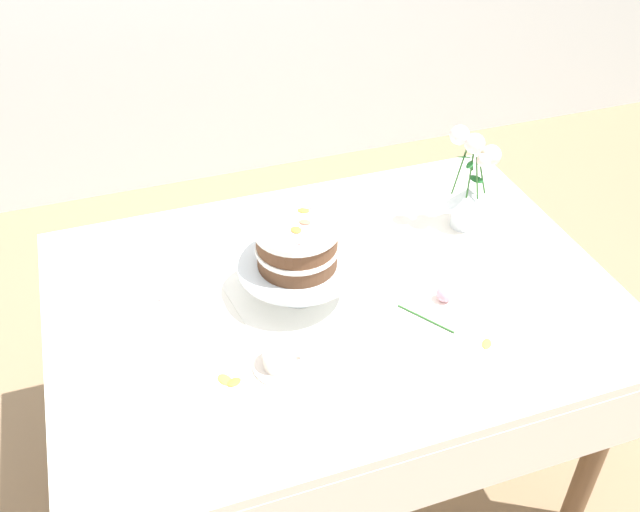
# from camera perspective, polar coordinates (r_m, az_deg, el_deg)

# --- Properties ---
(ground_plane) EXTENTS (12.00, 12.00, 0.00)m
(ground_plane) POSITION_cam_1_polar(r_m,az_deg,el_deg) (2.32, 0.91, -16.88)
(ground_plane) COLOR #8C7051
(dining_table) EXTENTS (1.40, 1.00, 0.74)m
(dining_table) POSITION_cam_1_polar(r_m,az_deg,el_deg) (1.82, 1.32, -5.46)
(dining_table) COLOR white
(dining_table) RESTS_ON ground
(linen_napkin) EXTENTS (0.36, 0.36, 0.00)m
(linen_napkin) POSITION_cam_1_polar(r_m,az_deg,el_deg) (1.76, -1.78, -3.11)
(linen_napkin) COLOR white
(linen_napkin) RESTS_ON dining_table
(cake_stand) EXTENTS (0.29, 0.29, 0.10)m
(cake_stand) POSITION_cam_1_polar(r_m,az_deg,el_deg) (1.71, -1.83, -1.05)
(cake_stand) COLOR silver
(cake_stand) RESTS_ON linen_napkin
(layer_cake) EXTENTS (0.20, 0.20, 0.12)m
(layer_cake) POSITION_cam_1_polar(r_m,az_deg,el_deg) (1.66, -1.88, 0.95)
(layer_cake) COLOR brown
(layer_cake) RESTS_ON cake_stand
(flower_vase) EXTENTS (0.14, 0.11, 0.31)m
(flower_vase) POSITION_cam_1_polar(r_m,az_deg,el_deg) (1.96, 12.04, 5.73)
(flower_vase) COLOR silver
(flower_vase) RESTS_ON dining_table
(teacup) EXTENTS (0.12, 0.12, 0.06)m
(teacup) POSITION_cam_1_polar(r_m,az_deg,el_deg) (1.57, -3.29, -8.35)
(teacup) COLOR silver
(teacup) RESTS_ON dining_table
(fallen_rose) EXTENTS (0.14, 0.14, 0.04)m
(fallen_rose) POSITION_cam_1_polar(r_m,az_deg,el_deg) (1.76, 10.01, -3.13)
(fallen_rose) COLOR #2D6028
(fallen_rose) RESTS_ON dining_table
(loose_petal_0) EXTENTS (0.04, 0.05, 0.00)m
(loose_petal_0) POSITION_cam_1_polar(r_m,az_deg,el_deg) (1.57, -7.71, -9.89)
(loose_petal_0) COLOR yellow
(loose_petal_0) RESTS_ON dining_table
(loose_petal_1) EXTENTS (0.04, 0.04, 0.00)m
(loose_petal_1) POSITION_cam_1_polar(r_m,az_deg,el_deg) (1.68, 13.36, -6.93)
(loose_petal_1) COLOR yellow
(loose_petal_1) RESTS_ON dining_table
(loose_petal_2) EXTENTS (0.05, 0.05, 0.01)m
(loose_petal_2) POSITION_cam_1_polar(r_m,az_deg,el_deg) (1.80, -12.51, -3.15)
(loose_petal_2) COLOR pink
(loose_petal_2) RESTS_ON dining_table
(loose_petal_3) EXTENTS (0.04, 0.03, 0.00)m
(loose_petal_3) POSITION_cam_1_polar(r_m,az_deg,el_deg) (1.56, -6.99, -10.10)
(loose_petal_3) COLOR orange
(loose_petal_3) RESTS_ON dining_table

